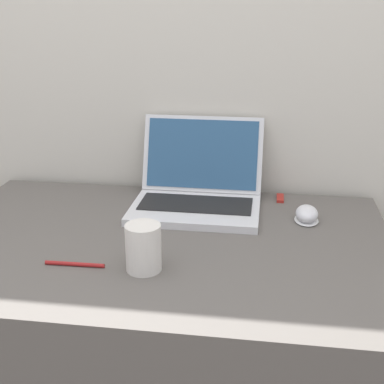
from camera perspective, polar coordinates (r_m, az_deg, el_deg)
The scene contains 7 objects.
wall_back at distance 1.58m, azimuth -0.84°, elevation 19.29°, with size 7.00×0.04×2.50m.
desk at distance 1.49m, azimuth -3.30°, elevation -17.68°, with size 1.13×0.74×0.72m.
laptop at distance 1.49m, azimuth 0.62°, elevation 0.33°, with size 0.35×0.31×0.23m.
drink_cup at distance 1.15m, azimuth -5.10°, elevation -5.85°, with size 0.08×0.08×0.10m.
computer_mouse at distance 1.43m, azimuth 12.14°, elevation -2.37°, with size 0.06×0.09×0.04m.
usb_stick at distance 1.57m, azimuth 9.39°, elevation -0.65°, with size 0.02×0.06×0.01m.
pen at distance 1.21m, azimuth -12.40°, elevation -7.52°, with size 0.13×0.01×0.01m.
Camera 1 is at (0.25, -0.78, 1.27)m, focal length 50.00 mm.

